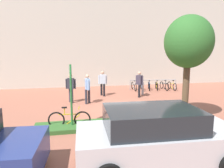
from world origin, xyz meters
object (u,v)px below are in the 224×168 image
at_px(bike_at_sign, 70,119).
at_px(bike_rack_cluster, 153,86).
at_px(parking_sign_post, 71,87).
at_px(person_casual_tan, 87,87).
at_px(person_suited_navy, 71,86).
at_px(person_suited_dark, 139,83).
at_px(car_silver_sedan, 157,137).
at_px(bollard_steel, 143,89).
at_px(person_shirt_blue, 103,82).
at_px(tree_sidewalk, 188,43).

distance_m(bike_at_sign, bike_rack_cluster, 9.58).
bearing_deg(bike_rack_cluster, parking_sign_post, -131.87).
height_order(bike_rack_cluster, person_casual_tan, person_casual_tan).
distance_m(person_suited_navy, person_suited_dark, 4.54).
height_order(bike_at_sign, bike_rack_cluster, bike_at_sign).
bearing_deg(bike_rack_cluster, person_suited_dark, -130.94).
height_order(bike_rack_cluster, person_suited_navy, person_suited_navy).
distance_m(bike_rack_cluster, person_casual_tan, 6.45).
bearing_deg(person_suited_dark, car_silver_sedan, -106.09).
bearing_deg(person_casual_tan, bike_at_sign, -105.51).
bearing_deg(bike_at_sign, bollard_steel, 46.97).
relative_size(bike_rack_cluster, person_suited_dark, 2.17).
xyz_separation_m(person_shirt_blue, person_suited_dark, (2.34, -0.87, 0.00)).
distance_m(tree_sidewalk, person_suited_navy, 6.89).
bearing_deg(person_shirt_blue, person_suited_navy, -145.07).
relative_size(tree_sidewalk, person_suited_dark, 2.63).
relative_size(bollard_steel, person_shirt_blue, 0.52).
height_order(person_suited_dark, car_silver_sedan, person_suited_dark).
relative_size(bike_at_sign, bollard_steel, 1.86).
bearing_deg(bollard_steel, person_suited_dark, -127.45).
bearing_deg(person_shirt_blue, bike_at_sign, -111.54).
bearing_deg(person_suited_navy, tree_sidewalk, -40.32).
bearing_deg(tree_sidewalk, person_suited_dark, 95.16).
bearing_deg(person_casual_tan, person_suited_dark, 16.99).
xyz_separation_m(tree_sidewalk, bollard_steel, (0.04, 5.44, -2.92)).
bearing_deg(parking_sign_post, person_shirt_blue, 69.75).
distance_m(tree_sidewalk, bollard_steel, 6.17).
bearing_deg(tree_sidewalk, person_suited_navy, 139.68).
height_order(bollard_steel, person_shirt_blue, person_shirt_blue).
xyz_separation_m(bike_at_sign, car_silver_sedan, (2.29, -3.14, 0.41)).
distance_m(bike_rack_cluster, car_silver_sedan, 11.02).
bearing_deg(parking_sign_post, tree_sidewalk, 1.24).
bearing_deg(tree_sidewalk, person_casual_tan, 136.83).
relative_size(bike_rack_cluster, person_shirt_blue, 2.17).
height_order(bollard_steel, person_suited_dark, person_suited_dark).
bearing_deg(person_suited_navy, bike_at_sign, -91.08).
relative_size(tree_sidewalk, bike_at_sign, 2.70).
bearing_deg(person_casual_tan, bike_rack_cluster, 31.19).
height_order(parking_sign_post, person_casual_tan, parking_sign_post).
xyz_separation_m(bike_at_sign, person_suited_dark, (4.57, 4.79, 0.63)).
relative_size(parking_sign_post, car_silver_sedan, 0.58).
relative_size(bike_rack_cluster, person_suited_navy, 2.17).
bearing_deg(car_silver_sedan, bollard_steel, 72.09).
xyz_separation_m(parking_sign_post, bike_at_sign, (-0.10, 0.14, -1.30)).
bearing_deg(person_suited_navy, bike_rack_cluster, 24.05).
distance_m(tree_sidewalk, parking_sign_post, 5.21).
bearing_deg(bike_at_sign, person_suited_navy, 88.92).
relative_size(parking_sign_post, bike_at_sign, 1.51).
relative_size(person_shirt_blue, car_silver_sedan, 0.39).
height_order(person_shirt_blue, person_suited_dark, same).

